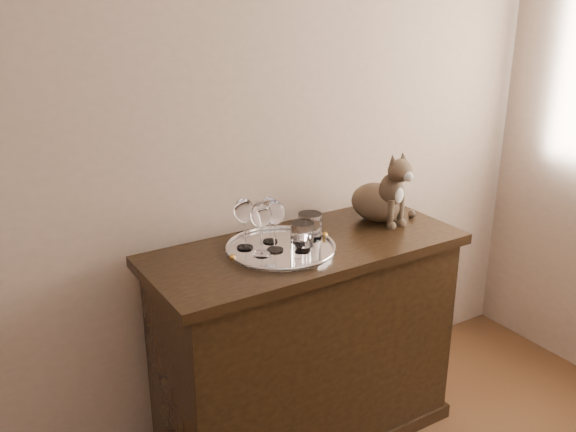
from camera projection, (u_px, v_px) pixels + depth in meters
name	position (u px, v px, depth m)	size (l,w,h in m)	color
wall_back	(107.00, 113.00, 2.14)	(4.00, 0.10, 2.70)	tan
sideboard	(305.00, 345.00, 2.51)	(1.20, 0.50, 0.85)	black
tray	(281.00, 249.00, 2.31)	(0.40, 0.40, 0.01)	silver
wine_glass_a	(244.00, 224.00, 2.28)	(0.07, 0.07, 0.19)	white
wine_glass_b	(270.00, 220.00, 2.34)	(0.07, 0.07, 0.18)	white
wine_glass_c	(261.00, 229.00, 2.23)	(0.07, 0.07, 0.20)	white
wine_glass_d	(275.00, 226.00, 2.26)	(0.07, 0.07, 0.19)	white
tumbler_a	(302.00, 235.00, 2.31)	(0.08, 0.08, 0.10)	white
tumbler_b	(302.00, 248.00, 2.21)	(0.07, 0.07, 0.08)	white
tumbler_c	(310.00, 226.00, 2.38)	(0.09, 0.09, 0.10)	white
cat	(378.00, 184.00, 2.56)	(0.30, 0.28, 0.30)	brown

